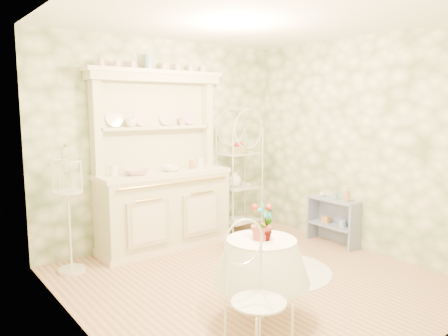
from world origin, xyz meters
TOP-DOWN VIEW (x-y plane):
  - floor at (0.00, 0.00)m, footprint 3.60×3.60m
  - ceiling at (0.00, 0.00)m, footprint 3.60×3.60m
  - wall_left at (-1.80, 0.00)m, footprint 3.60×3.60m
  - wall_right at (1.80, 0.00)m, footprint 3.60×3.60m
  - wall_back at (0.00, 1.80)m, footprint 3.60×3.60m
  - wall_front at (0.00, -1.80)m, footprint 3.60×3.60m
  - kitchen_dresser at (-0.20, 1.52)m, footprint 1.87×0.61m
  - bakers_rack at (1.08, 1.56)m, footprint 0.62×0.48m
  - side_shelf at (1.68, 0.29)m, footprint 0.35×0.77m
  - round_table at (-0.49, -0.68)m, footprint 0.94×0.94m
  - cafe_chair at (-0.94, -1.15)m, footprint 0.47×0.47m
  - birdcage_stand at (-1.46, 1.40)m, footprint 0.39×0.39m
  - floor_basket at (0.35, 0.72)m, footprint 0.33×0.33m
  - lace_rug at (0.37, 0.04)m, footprint 1.40×1.40m
  - bowl_floral at (-0.61, 1.46)m, footprint 0.36×0.36m
  - bowl_white at (-0.12, 1.46)m, footprint 0.27×0.27m
  - cup_left at (-0.56, 1.68)m, footprint 0.16×0.16m
  - cup_right at (0.19, 1.68)m, footprint 0.11×0.11m
  - potted_geranium at (-0.50, -0.73)m, footprint 0.18×0.12m
  - bottle_amber at (1.68, 0.08)m, footprint 0.08×0.08m
  - bottle_blue at (1.68, 0.27)m, footprint 0.06×0.06m
  - bottle_glass at (1.67, 0.49)m, footprint 0.09×0.09m

SIDE VIEW (x-z plane):
  - floor at x=0.00m, z-range 0.00..0.00m
  - lace_rug at x=0.37m, z-range 0.00..0.01m
  - floor_basket at x=0.35m, z-range 0.00..0.21m
  - side_shelf at x=1.68m, z-range 0.00..0.64m
  - round_table at x=-0.49m, z-range 0.00..0.79m
  - cafe_chair at x=-0.94m, z-range 0.00..0.97m
  - bottle_glass at x=1.67m, z-range 0.60..0.69m
  - bottle_blue at x=1.68m, z-range 0.59..0.71m
  - bottle_amber at x=1.68m, z-range 0.59..0.77m
  - birdcage_stand at x=-1.46m, z-range 0.00..1.53m
  - potted_geranium at x=-0.50m, z-range 0.69..1.01m
  - bakers_rack at x=1.08m, z-range 0.00..1.86m
  - bowl_floral at x=-0.61m, z-range 0.98..1.05m
  - bowl_white at x=-0.12m, z-range 0.98..1.06m
  - kitchen_dresser at x=-0.20m, z-range 0.00..2.29m
  - wall_left at x=-1.80m, z-range 1.35..1.35m
  - wall_right at x=1.80m, z-range 1.35..1.35m
  - wall_back at x=0.00m, z-range 1.35..1.35m
  - wall_front at x=0.00m, z-range 1.35..1.35m
  - cup_left at x=-0.56m, z-range 1.56..1.66m
  - cup_right at x=0.19m, z-range 1.56..1.66m
  - ceiling at x=0.00m, z-range 2.70..2.70m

